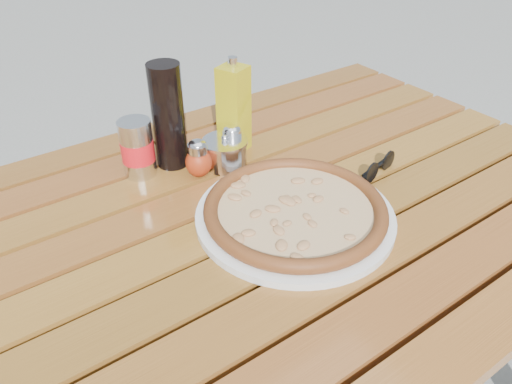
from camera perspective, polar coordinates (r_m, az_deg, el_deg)
table at (r=0.98m, az=0.69°, el=-5.66°), size 1.40×0.90×0.75m
plate at (r=0.91m, az=4.46°, el=-2.74°), size 0.43×0.43×0.01m
pizza at (r=0.90m, az=4.51°, el=-1.94°), size 0.43×0.43×0.03m
pepper_shaker at (r=1.02m, az=-6.61°, el=3.78°), size 0.06×0.06×0.08m
oregano_shaker at (r=1.07m, az=-2.72°, el=5.56°), size 0.06×0.06×0.08m
dark_bottle at (r=1.03m, az=-10.01°, el=8.50°), size 0.09×0.09×0.22m
soda_can at (r=1.03m, az=-13.40°, el=4.83°), size 0.08×0.08×0.12m
olive_oil_cruet at (r=1.08m, az=-2.55°, el=9.48°), size 0.07×0.07×0.21m
parmesan_tin at (r=1.05m, az=-3.54°, el=4.55°), size 0.12×0.12×0.07m
sunglasses at (r=1.06m, az=13.86°, el=2.78°), size 0.11×0.04×0.04m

